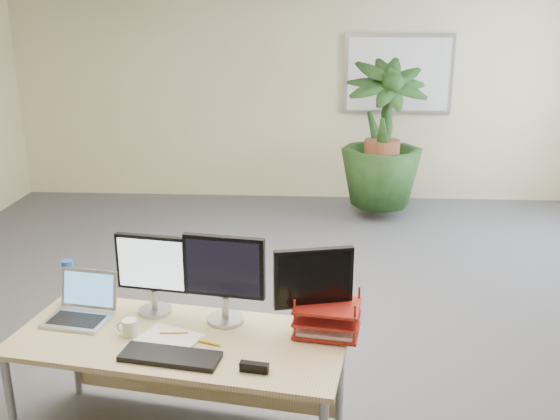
# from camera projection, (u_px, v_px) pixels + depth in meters

# --- Properties ---
(floor) EXTENTS (8.00, 8.00, 0.00)m
(floor) POSITION_uv_depth(u_px,v_px,m) (278.00, 365.00, 4.21)
(floor) COLOR #4D4D52
(floor) RESTS_ON ground
(back_wall) EXTENTS (7.00, 0.04, 2.70)m
(back_wall) POSITION_uv_depth(u_px,v_px,m) (298.00, 90.00, 7.59)
(back_wall) COLOR beige
(back_wall) RESTS_ON floor
(whiteboard) EXTENTS (1.30, 0.04, 0.95)m
(whiteboard) POSITION_uv_depth(u_px,v_px,m) (398.00, 74.00, 7.43)
(whiteboard) COLOR #B4B3B9
(whiteboard) RESTS_ON back_wall
(desk) EXTENTS (1.82, 0.99, 0.66)m
(desk) POSITION_uv_depth(u_px,v_px,m) (186.00, 351.00, 3.36)
(desk) COLOR tan
(desk) RESTS_ON floor
(floor_plant) EXTENTS (0.96, 0.96, 1.50)m
(floor_plant) POSITION_uv_depth(u_px,v_px,m) (382.00, 153.00, 6.99)
(floor_plant) COLOR #163513
(floor_plant) RESTS_ON floor
(monitor_left) EXTENTS (0.41, 0.19, 0.46)m
(monitor_left) POSITION_uv_depth(u_px,v_px,m) (152.00, 269.00, 3.43)
(monitor_left) COLOR #A7A7AB
(monitor_left) RESTS_ON desk
(monitor_right) EXTENTS (0.44, 0.20, 0.49)m
(monitor_right) POSITION_uv_depth(u_px,v_px,m) (224.00, 273.00, 3.32)
(monitor_right) COLOR #A7A7AB
(monitor_right) RESTS_ON desk
(monitor_dark) EXTENTS (0.41, 0.19, 0.46)m
(monitor_dark) POSITION_uv_depth(u_px,v_px,m) (314.00, 285.00, 3.23)
(monitor_dark) COLOR #A7A7AB
(monitor_dark) RESTS_ON desk
(laptop) EXTENTS (0.38, 0.34, 0.24)m
(laptop) POSITION_uv_depth(u_px,v_px,m) (82.00, 307.00, 3.44)
(laptop) COLOR #B9B9BE
(laptop) RESTS_ON desk
(keyboard) EXTENTS (0.51, 0.24, 0.03)m
(keyboard) POSITION_uv_depth(u_px,v_px,m) (170.00, 356.00, 3.03)
(keyboard) COLOR black
(keyboard) RESTS_ON desk
(coffee_mug) EXTENTS (0.12, 0.08, 0.09)m
(coffee_mug) POSITION_uv_depth(u_px,v_px,m) (129.00, 328.00, 3.24)
(coffee_mug) COLOR white
(coffee_mug) RESTS_ON desk
(spiral_notebook) EXTENTS (0.37, 0.32, 0.01)m
(spiral_notebook) POSITION_uv_depth(u_px,v_px,m) (169.00, 339.00, 3.21)
(spiral_notebook) COLOR white
(spiral_notebook) RESTS_ON desk
(orange_pen) EXTENTS (0.15, 0.03, 0.01)m
(orange_pen) POSITION_uv_depth(u_px,v_px,m) (174.00, 333.00, 3.25)
(orange_pen) COLOR orange
(orange_pen) RESTS_ON spiral_notebook
(yellow_highlighter) EXTENTS (0.12, 0.05, 0.02)m
(yellow_highlighter) POSITION_uv_depth(u_px,v_px,m) (209.00, 343.00, 3.17)
(yellow_highlighter) COLOR yellow
(yellow_highlighter) RESTS_ON desk
(water_bottle) EXTENTS (0.07, 0.07, 0.26)m
(water_bottle) POSITION_uv_depth(u_px,v_px,m) (69.00, 283.00, 3.58)
(water_bottle) COLOR silver
(water_bottle) RESTS_ON desk
(letter_tray) EXTENTS (0.37, 0.30, 0.16)m
(letter_tray) POSITION_uv_depth(u_px,v_px,m) (327.00, 321.00, 3.26)
(letter_tray) COLOR maroon
(letter_tray) RESTS_ON desk
(stapler) EXTENTS (0.14, 0.06, 0.05)m
(stapler) POSITION_uv_depth(u_px,v_px,m) (254.00, 367.00, 2.92)
(stapler) COLOR black
(stapler) RESTS_ON desk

